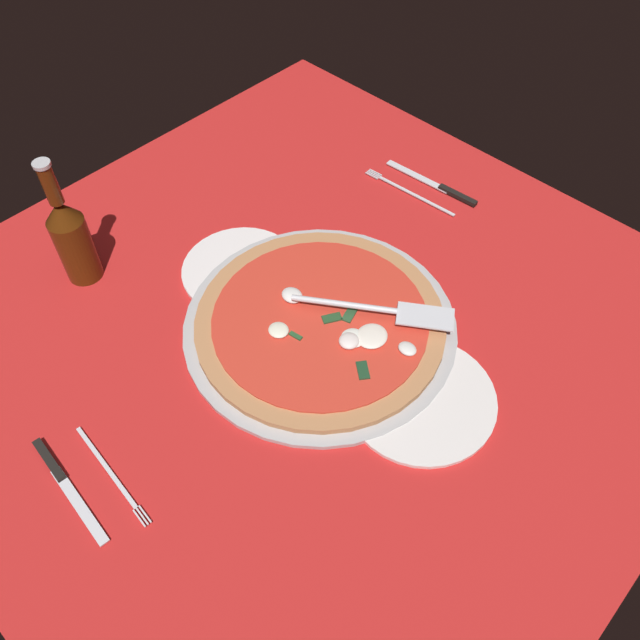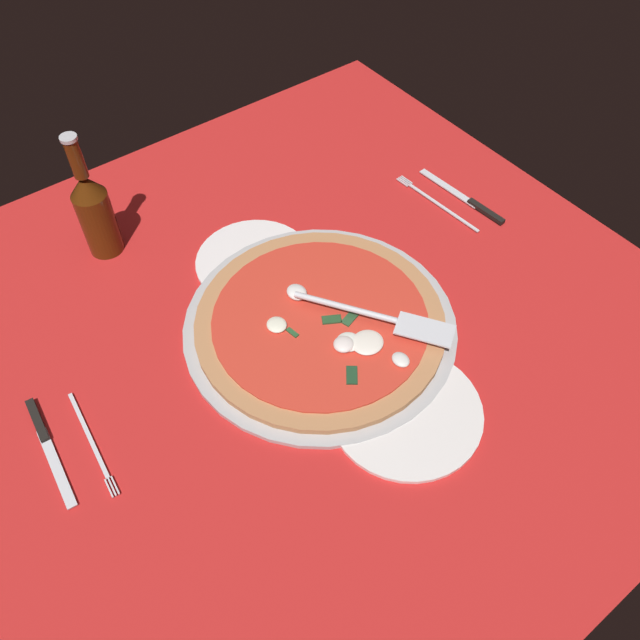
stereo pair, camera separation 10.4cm
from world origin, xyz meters
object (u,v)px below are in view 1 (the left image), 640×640
(pizza, at_px, (321,322))
(beer_bottle, at_px, (72,237))
(place_setting_near, at_px, (425,191))
(pizza_server, at_px, (378,309))
(place_setting_far, at_px, (87,480))
(dinner_plate_left, at_px, (420,399))
(dinner_plate_right, at_px, (241,270))

(pizza, height_order, beer_bottle, beer_bottle)
(place_setting_near, distance_m, beer_bottle, 0.65)
(pizza_server, height_order, place_setting_far, pizza_server)
(pizza_server, distance_m, place_setting_far, 0.49)
(pizza, bearing_deg, pizza_server, -132.33)
(pizza_server, bearing_deg, place_setting_near, 81.20)
(dinner_plate_left, distance_m, place_setting_near, 0.48)
(pizza, distance_m, pizza_server, 0.09)
(dinner_plate_left, height_order, dinner_plate_right, same)
(dinner_plate_left, height_order, pizza, pizza)
(place_setting_near, bearing_deg, beer_bottle, 59.70)
(pizza_server, xyz_separation_m, beer_bottle, (0.44, 0.26, 0.05))
(pizza, bearing_deg, place_setting_far, 83.38)
(beer_bottle, bearing_deg, pizza, -152.51)
(dinner_plate_left, relative_size, pizza_server, 0.98)
(pizza, relative_size, pizza_server, 1.75)
(place_setting_far, height_order, beer_bottle, beer_bottle)
(dinner_plate_left, bearing_deg, place_setting_near, -52.80)
(dinner_plate_right, bearing_deg, pizza_server, -163.79)
(dinner_plate_left, relative_size, place_setting_far, 1.07)
(pizza_server, bearing_deg, pizza, -166.28)
(dinner_plate_right, distance_m, pizza_server, 0.26)
(dinner_plate_right, xyz_separation_m, place_setting_near, (-0.10, -0.39, -0.00))
(dinner_plate_left, distance_m, place_setting_far, 0.48)
(dinner_plate_left, height_order, place_setting_far, place_setting_far)
(pizza, bearing_deg, dinner_plate_left, -178.80)
(pizza, height_order, pizza_server, pizza_server)
(place_setting_near, height_order, beer_bottle, beer_bottle)
(pizza, bearing_deg, dinner_plate_right, 1.60)
(pizza_server, relative_size, place_setting_near, 1.06)
(dinner_plate_right, bearing_deg, place_setting_near, -104.35)
(dinner_plate_left, relative_size, pizza, 0.56)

